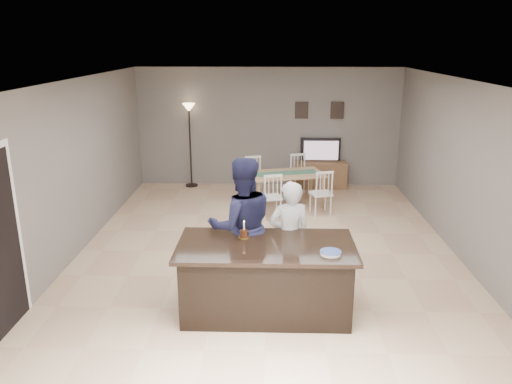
{
  "coord_description": "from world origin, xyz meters",
  "views": [
    {
      "loc": [
        0.03,
        -7.37,
        3.25
      ],
      "look_at": [
        -0.16,
        -0.3,
        1.1
      ],
      "focal_mm": 35.0,
      "sensor_mm": 36.0,
      "label": 1
    }
  ],
  "objects_px": {
    "man": "(242,226)",
    "plate_stack": "(331,253)",
    "television": "(321,150)",
    "kitchen_island": "(266,278)",
    "tv_console": "(320,175)",
    "dining_table": "(286,179)",
    "birthday_cake": "(244,234)",
    "woman": "(289,237)",
    "floor_lamp": "(189,123)"
  },
  "relations": [
    {
      "from": "man",
      "to": "plate_stack",
      "type": "bearing_deg",
      "value": 128.58
    },
    {
      "from": "television",
      "to": "man",
      "type": "height_order",
      "value": "man"
    },
    {
      "from": "kitchen_island",
      "to": "television",
      "type": "bearing_deg",
      "value": 77.99
    },
    {
      "from": "tv_console",
      "to": "dining_table",
      "type": "height_order",
      "value": "dining_table"
    },
    {
      "from": "tv_console",
      "to": "birthday_cake",
      "type": "height_order",
      "value": "birthday_cake"
    },
    {
      "from": "television",
      "to": "birthday_cake",
      "type": "distance_m",
      "value": 5.63
    },
    {
      "from": "woman",
      "to": "birthday_cake",
      "type": "distance_m",
      "value": 0.69
    },
    {
      "from": "kitchen_island",
      "to": "man",
      "type": "bearing_deg",
      "value": 120.47
    },
    {
      "from": "dining_table",
      "to": "floor_lamp",
      "type": "relative_size",
      "value": 1.02
    },
    {
      "from": "television",
      "to": "birthday_cake",
      "type": "relative_size",
      "value": 4.14
    },
    {
      "from": "television",
      "to": "tv_console",
      "type": "bearing_deg",
      "value": 90.0
    },
    {
      "from": "birthday_cake",
      "to": "plate_stack",
      "type": "bearing_deg",
      "value": -25.43
    },
    {
      "from": "television",
      "to": "dining_table",
      "type": "bearing_deg",
      "value": 60.26
    },
    {
      "from": "woman",
      "to": "plate_stack",
      "type": "distance_m",
      "value": 0.95
    },
    {
      "from": "dining_table",
      "to": "woman",
      "type": "bearing_deg",
      "value": -106.45
    },
    {
      "from": "man",
      "to": "kitchen_island",
      "type": "bearing_deg",
      "value": 106.66
    },
    {
      "from": "tv_console",
      "to": "kitchen_island",
      "type": "bearing_deg",
      "value": -102.16
    },
    {
      "from": "plate_stack",
      "to": "man",
      "type": "bearing_deg",
      "value": 142.39
    },
    {
      "from": "tv_console",
      "to": "woman",
      "type": "relative_size",
      "value": 0.78
    },
    {
      "from": "kitchen_island",
      "to": "plate_stack",
      "type": "height_order",
      "value": "plate_stack"
    },
    {
      "from": "kitchen_island",
      "to": "floor_lamp",
      "type": "xyz_separation_m",
      "value": [
        -1.78,
        5.59,
        1.03
      ]
    },
    {
      "from": "kitchen_island",
      "to": "dining_table",
      "type": "bearing_deg",
      "value": 84.86
    },
    {
      "from": "birthday_cake",
      "to": "dining_table",
      "type": "height_order",
      "value": "birthday_cake"
    },
    {
      "from": "man",
      "to": "birthday_cake",
      "type": "height_order",
      "value": "man"
    },
    {
      "from": "kitchen_island",
      "to": "dining_table",
      "type": "distance_m",
      "value": 4.22
    },
    {
      "from": "man",
      "to": "birthday_cake",
      "type": "xyz_separation_m",
      "value": [
        0.05,
        -0.34,
        0.03
      ]
    },
    {
      "from": "man",
      "to": "tv_console",
      "type": "bearing_deg",
      "value": -120.69
    },
    {
      "from": "plate_stack",
      "to": "dining_table",
      "type": "height_order",
      "value": "plate_stack"
    },
    {
      "from": "television",
      "to": "man",
      "type": "bearing_deg",
      "value": 73.34
    },
    {
      "from": "kitchen_island",
      "to": "floor_lamp",
      "type": "bearing_deg",
      "value": 107.71
    },
    {
      "from": "television",
      "to": "birthday_cake",
      "type": "bearing_deg",
      "value": 74.78
    },
    {
      "from": "television",
      "to": "plate_stack",
      "type": "xyz_separation_m",
      "value": [
        -0.46,
        -5.91,
        0.06
      ]
    },
    {
      "from": "tv_console",
      "to": "dining_table",
      "type": "bearing_deg",
      "value": -120.98
    },
    {
      "from": "man",
      "to": "plate_stack",
      "type": "height_order",
      "value": "man"
    },
    {
      "from": "floor_lamp",
      "to": "television",
      "type": "bearing_deg",
      "value": 0.96
    },
    {
      "from": "tv_console",
      "to": "floor_lamp",
      "type": "distance_m",
      "value": 3.21
    },
    {
      "from": "birthday_cake",
      "to": "plate_stack",
      "type": "relative_size",
      "value": 0.9
    },
    {
      "from": "woman",
      "to": "dining_table",
      "type": "distance_m",
      "value": 3.66
    },
    {
      "from": "man",
      "to": "dining_table",
      "type": "xyz_separation_m",
      "value": [
        0.7,
        3.65,
        -0.35
      ]
    },
    {
      "from": "man",
      "to": "dining_table",
      "type": "relative_size",
      "value": 0.94
    },
    {
      "from": "man",
      "to": "dining_table",
      "type": "bearing_deg",
      "value": -114.68
    },
    {
      "from": "kitchen_island",
      "to": "tv_console",
      "type": "xyz_separation_m",
      "value": [
        1.2,
        5.57,
        -0.15
      ]
    },
    {
      "from": "television",
      "to": "woman",
      "type": "xyz_separation_m",
      "value": [
        -0.9,
        -5.09,
        -0.09
      ]
    },
    {
      "from": "dining_table",
      "to": "man",
      "type": "bearing_deg",
      "value": -116.11
    },
    {
      "from": "woman",
      "to": "birthday_cake",
      "type": "bearing_deg",
      "value": 17.81
    },
    {
      "from": "man",
      "to": "plate_stack",
      "type": "distance_m",
      "value": 1.35
    },
    {
      "from": "plate_stack",
      "to": "kitchen_island",
      "type": "bearing_deg",
      "value": 159.88
    },
    {
      "from": "tv_console",
      "to": "floor_lamp",
      "type": "bearing_deg",
      "value": 179.62
    },
    {
      "from": "woman",
      "to": "tv_console",
      "type": "bearing_deg",
      "value": -112.71
    },
    {
      "from": "man",
      "to": "birthday_cake",
      "type": "relative_size",
      "value": 8.36
    }
  ]
}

